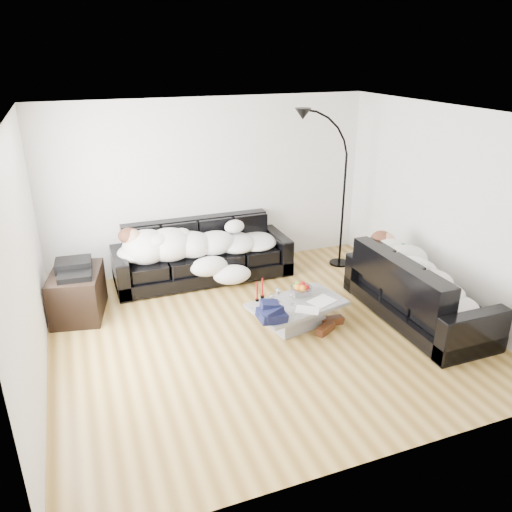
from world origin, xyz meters
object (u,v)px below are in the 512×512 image
object	(u,v)px
sleeper_back	(203,239)
candle_right	(262,288)
wine_glass_b	(272,300)
candle_left	(257,292)
sofa_back	(203,252)
shoes	(328,325)
sofa_right	(419,288)
coffee_table	(297,315)
wine_glass_c	(292,299)
sleeper_right	(421,272)
fruit_bowl	(301,288)
floor_lamp	(344,199)
av_cabinet	(78,293)
stereo	(74,267)
wine_glass_a	(278,295)

from	to	relation	value
sleeper_back	candle_right	bearing A→B (deg)	-76.44
wine_glass_b	candle_left	xyz separation A→B (m)	(-0.13, 0.18, 0.05)
sofa_back	shoes	world-z (taller)	sofa_back
sofa_right	candle_right	bearing A→B (deg)	71.84
shoes	coffee_table	bearing A→B (deg)	134.00
candle_left	shoes	xyz separation A→B (m)	(0.79, -0.41, -0.41)
sofa_right	sleeper_back	size ratio (longest dim) A/B	0.96
sofa_back	wine_glass_c	world-z (taller)	sofa_back
sleeper_right	shoes	size ratio (longest dim) A/B	3.75
wine_glass_c	candle_left	size ratio (longest dim) A/B	0.59
sleeper_back	sleeper_right	world-z (taller)	sleeper_right
sleeper_back	shoes	size ratio (longest dim) A/B	4.56
fruit_bowl	wine_glass_b	size ratio (longest dim) A/B	1.72
sleeper_back	candle_right	xyz separation A→B (m)	(0.36, -1.49, -0.17)
sofa_back	candle_left	world-z (taller)	sofa_back
sofa_right	sleeper_back	bearing A→B (deg)	46.85
wine_glass_c	candle_left	world-z (taller)	candle_left
floor_lamp	wine_glass_c	bearing A→B (deg)	-123.11
fruit_bowl	sleeper_back	bearing A→B (deg)	118.63
sofa_right	wine_glass_b	size ratio (longest dim) A/B	13.61
sofa_right	av_cabinet	xyz separation A→B (m)	(-4.06, 1.63, -0.13)
coffee_table	stereo	world-z (taller)	stereo
sofa_right	candle_left	distance (m)	2.06
sofa_back	candle_right	bearing A→B (deg)	-76.86
sleeper_right	candle_left	bearing A→B (deg)	74.33
wine_glass_b	sleeper_right	bearing A→B (deg)	-11.52
av_cabinet	wine_glass_b	bearing A→B (deg)	-18.09
candle_left	sleeper_back	bearing A→B (deg)	99.67
floor_lamp	sleeper_right	bearing A→B (deg)	-76.69
sofa_right	coffee_table	distance (m)	1.59
wine_glass_a	shoes	world-z (taller)	wine_glass_a
wine_glass_b	stereo	distance (m)	2.55
floor_lamp	fruit_bowl	bearing A→B (deg)	-122.91
fruit_bowl	candle_left	bearing A→B (deg)	178.05
sleeper_back	wine_glass_a	world-z (taller)	sleeper_back
wine_glass_c	av_cabinet	xyz separation A→B (m)	(-2.44, 1.31, -0.11)
sofa_right	floor_lamp	bearing A→B (deg)	1.50
sleeper_back	floor_lamp	size ratio (longest dim) A/B	1.01
wine_glass_a	candle_left	xyz separation A→B (m)	(-0.24, 0.11, 0.04)
candle_left	wine_glass_a	bearing A→B (deg)	-24.59
candle_right	shoes	size ratio (longest dim) A/B	0.55
sleeper_right	wine_glass_a	size ratio (longest dim) A/B	9.88
sleeper_back	shoes	world-z (taller)	sleeper_back
sofa_back	sofa_right	bearing A→B (deg)	-43.83
sofa_right	candle_right	xyz separation A→B (m)	(-1.89, 0.62, 0.04)
wine_glass_a	wine_glass_b	bearing A→B (deg)	-148.08
wine_glass_a	stereo	xyz separation A→B (m)	(-2.31, 1.18, 0.24)
sofa_back	candle_right	size ratio (longest dim) A/B	9.75
sofa_right	candle_right	distance (m)	1.99
coffee_table	floor_lamp	size ratio (longest dim) A/B	0.53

